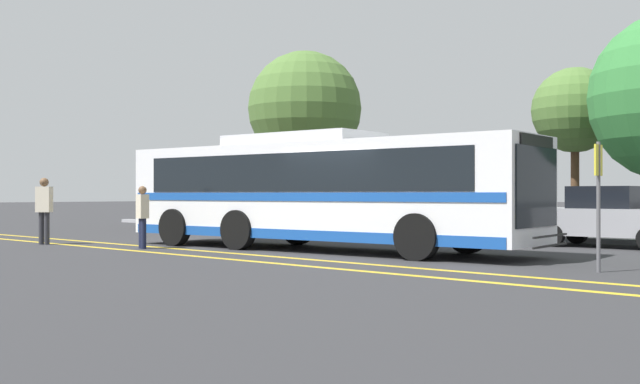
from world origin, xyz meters
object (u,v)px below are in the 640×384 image
(parked_car_3, at_px, (610,217))
(tree_1, at_px, (575,111))
(parked_car_1, at_px, (304,213))
(bus_stop_sign, at_px, (598,190))
(parked_car_0, at_px, (207,210))
(pedestrian_0, at_px, (142,213))
(pedestrian_1, at_px, (44,206))
(transit_bus, at_px, (320,190))
(parked_car_2, at_px, (421,215))
(tree_0, at_px, (305,108))

(parked_car_3, xyz_separation_m, tree_1, (-2.99, 4.75, 3.42))
(parked_car_1, xyz_separation_m, parked_car_3, (11.41, -0.30, 0.10))
(parked_car_3, xyz_separation_m, bus_stop_sign, (2.29, -6.51, 0.69))
(parked_car_0, distance_m, pedestrian_0, 12.36)
(parked_car_1, height_order, parked_car_3, parked_car_3)
(parked_car_1, distance_m, pedestrian_1, 9.87)
(transit_bus, relative_size, pedestrian_0, 7.24)
(parked_car_1, xyz_separation_m, parked_car_2, (5.34, -0.16, 0.04))
(parked_car_1, height_order, tree_1, tree_1)
(transit_bus, xyz_separation_m, parked_car_0, (-12.09, 6.23, -0.80))
(parked_car_3, relative_size, pedestrian_0, 2.50)
(parked_car_1, bearing_deg, parked_car_0, -87.11)
(parked_car_2, distance_m, tree_0, 11.78)
(pedestrian_0, distance_m, tree_1, 14.90)
(parked_car_1, bearing_deg, parked_car_2, 91.85)
(parked_car_2, bearing_deg, tree_0, -120.71)
(parked_car_2, xyz_separation_m, pedestrian_1, (-5.93, -9.68, 0.33))
(parked_car_1, relative_size, parked_car_3, 1.13)
(parked_car_2, relative_size, pedestrian_0, 2.86)
(parked_car_2, height_order, bus_stop_sign, bus_stop_sign)
(tree_0, bearing_deg, parked_car_0, -106.07)
(parked_car_3, distance_m, bus_stop_sign, 6.93)
(bus_stop_sign, xyz_separation_m, tree_1, (-5.28, 11.26, 2.73))
(tree_0, bearing_deg, parked_car_1, -47.05)
(transit_bus, bearing_deg, pedestrian_0, -57.80)
(parked_car_0, bearing_deg, bus_stop_sign, -111.58)
(parked_car_0, bearing_deg, pedestrian_1, -154.80)
(transit_bus, relative_size, parked_car_3, 2.90)
(pedestrian_0, bearing_deg, tree_0, 134.28)
(pedestrian_0, xyz_separation_m, bus_stop_sign, (10.94, 2.12, 0.57))
(parked_car_2, height_order, parked_car_3, parked_car_3)
(pedestrian_1, bearing_deg, parked_car_3, 6.96)
(transit_bus, xyz_separation_m, parked_car_2, (-1.05, 6.01, -0.78))
(pedestrian_0, xyz_separation_m, tree_0, (-7.14, 13.62, 4.40))
(tree_0, xyz_separation_m, tree_1, (12.79, -0.24, -1.09))
(transit_bus, distance_m, parked_car_1, 8.91)
(pedestrian_0, height_order, tree_1, tree_1)
(parked_car_1, xyz_separation_m, bus_stop_sign, (13.70, -6.80, 0.79))
(parked_car_1, relative_size, bus_stop_sign, 1.94)
(pedestrian_1, bearing_deg, parked_car_0, 85.75)
(parked_car_1, height_order, pedestrian_1, pedestrian_1)
(pedestrian_0, bearing_deg, pedestrian_1, -148.15)
(transit_bus, distance_m, tree_1, 11.14)
(parked_car_3, bearing_deg, parked_car_0, -93.15)
(parked_car_0, relative_size, parked_car_2, 1.05)
(parked_car_1, height_order, bus_stop_sign, bus_stop_sign)
(transit_bus, distance_m, tree_0, 15.75)
(transit_bus, distance_m, parked_car_3, 7.76)
(parked_car_3, distance_m, tree_1, 6.57)
(parked_car_1, bearing_deg, pedestrian_0, 20.76)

